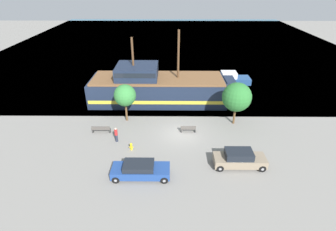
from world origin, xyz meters
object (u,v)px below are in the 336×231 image
Objects in this scene: parked_car_curb_front at (140,170)px; parked_car_curb_mid at (239,159)px; fire_hydrant at (131,146)px; bench_promenade_east at (188,129)px; pirate_ship at (157,88)px; pedestrian_walking_near at (116,135)px; moored_boat_dockside at (231,79)px; bench_promenade_west at (101,129)px.

parked_car_curb_mid reaches higher than parked_car_curb_front.
bench_promenade_east is at bearing 29.82° from fire_hydrant.
pirate_ship is 10.79m from pedestrian_walking_near.
pirate_ship is 13.33m from moored_boat_dockside.
parked_car_curb_mid is at bearing 9.71° from parked_car_curb_front.
pirate_ship is 9.63× the size of bench_promenade_west.
parked_car_curb_mid is at bearing -99.30° from moored_boat_dockside.
parked_car_curb_front is 3.00× the size of bench_promenade_east.
parked_car_curb_mid is at bearing -53.63° from bench_promenade_east.
fire_hydrant is at bearing -126.24° from moored_boat_dockside.
pirate_ship reaches higher than parked_car_curb_front.
bench_promenade_east is 1.02× the size of pedestrian_walking_near.
bench_promenade_east is 7.77m from pedestrian_walking_near.
parked_car_curb_front is 4.12m from fire_hydrant.
fire_hydrant is 0.47× the size of bench_promenade_east.
bench_promenade_east is (3.77, -8.19, -1.50)m from pirate_ship.
parked_car_curb_front is 6.17m from pedestrian_walking_near.
moored_boat_dockside is at bearing 41.52° from bench_promenade_west.
pedestrian_walking_near is at bearing 119.49° from parked_car_curb_front.
fire_hydrant is 0.38× the size of bench_promenade_west.
moored_boat_dockside is 22.90m from bench_promenade_west.
parked_car_curb_front is 8.85m from parked_car_curb_mid.
pedestrian_walking_near is (-7.54, -1.86, 0.38)m from bench_promenade_east.
pirate_ship is at bearing -149.12° from moored_boat_dockside.
parked_car_curb_mid is 12.38m from pedestrian_walking_near.
parked_car_curb_mid is 2.85× the size of pedestrian_walking_near.
pedestrian_walking_near is (-3.03, 5.37, 0.11)m from parked_car_curb_front.
bench_promenade_east is at bearing 126.37° from parked_car_curb_mid.
parked_car_curb_front is at bearing -92.73° from pirate_ship.
bench_promenade_west is 2.63m from pedestrian_walking_near.
moored_boat_dockside is 22.67m from pedestrian_walking_near.
pedestrian_walking_near is (-1.72, 1.47, 0.40)m from fire_hydrant.
pirate_ship is 3.26× the size of moored_boat_dockside.
parked_car_curb_mid is 2.32× the size of bench_promenade_west.
bench_promenade_west is at bearing -178.90° from bench_promenade_east.
pedestrian_walking_near reaches higher than bench_promenade_east.
parked_car_curb_front is 3.05× the size of pedestrian_walking_near.
fire_hydrant is (-2.05, -11.52, -1.53)m from pirate_ship.
moored_boat_dockside is at bearing 30.88° from pirate_ship.
moored_boat_dockside is 1.27× the size of parked_car_curb_mid.
moored_boat_dockside reaches higher than parked_car_curb_mid.
parked_car_curb_mid is at bearing -21.99° from bench_promenade_west.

